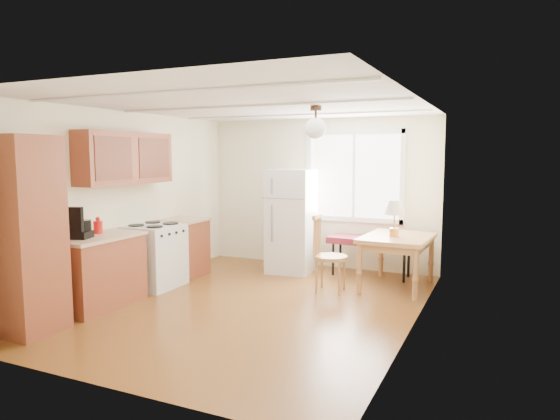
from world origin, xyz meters
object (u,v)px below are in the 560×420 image
Objects in this scene: refrigerator at (291,221)px; bench at (371,242)px; dining_table at (397,243)px; chair at (324,247)px.

bench is at bearing 5.76° from refrigerator.
dining_table reaches higher than bench.
dining_table is at bearing 27.39° from chair.
refrigerator is 1.25m from chair.
refrigerator is at bearing 173.76° from dining_table.
bench is at bearing 64.50° from chair.
chair is (0.87, -0.87, -0.22)m from refrigerator.
refrigerator is at bearing -167.04° from bench.
refrigerator is 1.24× the size of bench.
dining_table is 1.08m from chair.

